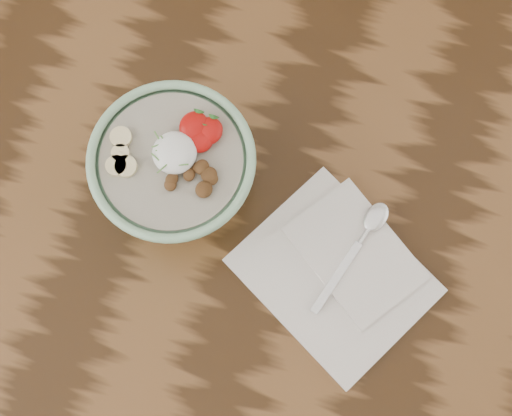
{
  "coord_description": "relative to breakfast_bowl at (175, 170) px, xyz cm",
  "views": [
    {
      "loc": [
        25.59,
        -22.62,
        168.89
      ],
      "look_at": [
        19.63,
        -3.4,
        87.2
      ],
      "focal_mm": 50.0,
      "sensor_mm": 36.0,
      "label": 1
    }
  ],
  "objects": [
    {
      "name": "breakfast_bowl",
      "position": [
        0.0,
        0.0,
        0.0
      ],
      "size": [
        20.77,
        20.77,
        13.75
      ],
      "rotation": [
        0.0,
        0.0,
        -0.29
      ],
      "color": "#8BBB94",
      "rests_on": "table"
    },
    {
      "name": "spoon",
      "position": [
        25.83,
        0.64,
        -5.21
      ],
      "size": [
        7.01,
        17.26,
        0.91
      ],
      "rotation": [
        0.0,
        0.0,
        -0.3
      ],
      "color": "silver",
      "rests_on": "napkin"
    },
    {
      "name": "table",
      "position": [
        -7.94,
        0.4,
        -16.32
      ],
      "size": [
        160.0,
        90.0,
        75.0
      ],
      "color": "black",
      "rests_on": "ground"
    },
    {
      "name": "napkin",
      "position": [
        23.81,
        -5.18,
        -6.42
      ],
      "size": [
        29.5,
        27.81,
        1.43
      ],
      "rotation": [
        0.0,
        0.0,
        -0.52
      ],
      "color": "silver",
      "rests_on": "table"
    }
  ]
}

